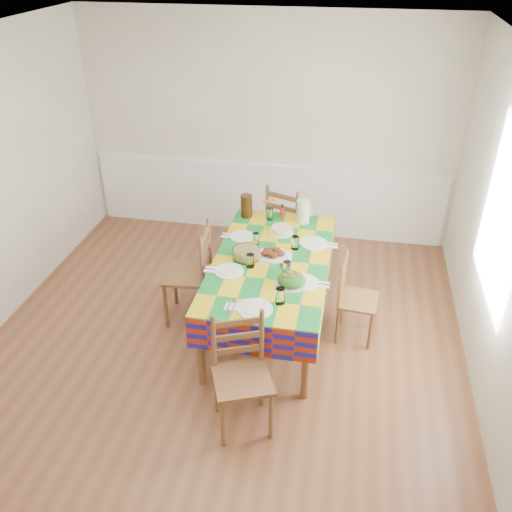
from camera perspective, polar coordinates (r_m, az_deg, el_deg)
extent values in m
cube|color=brown|center=(5.16, -3.84, -10.43)|extent=(4.50, 5.00, 0.04)
cube|color=white|center=(3.93, -5.33, 21.08)|extent=(4.50, 5.00, 0.04)
cube|color=#BDB3A6|center=(6.65, 1.19, 13.20)|extent=(4.50, 0.04, 2.70)
cube|color=#BDB3A6|center=(2.60, -20.02, -23.61)|extent=(4.50, 0.04, 2.70)
cube|color=#BDB3A6|center=(4.41, 25.34, 0.23)|extent=(0.04, 5.00, 2.70)
cube|color=white|center=(6.76, 1.08, 9.44)|extent=(4.41, 0.06, 0.04)
cube|color=white|center=(6.95, 1.06, 6.03)|extent=(4.41, 0.03, 0.90)
plane|color=white|center=(4.60, 24.57, 3.77)|extent=(0.00, 1.40, 1.40)
cylinder|color=brown|center=(4.64, -5.86, -9.90)|extent=(0.07, 0.07, 0.72)
cylinder|color=brown|center=(4.51, 5.30, -11.31)|extent=(0.07, 0.07, 0.72)
cylinder|color=brown|center=(6.07, -1.20, 1.11)|extent=(0.07, 0.07, 0.72)
cylinder|color=brown|center=(5.97, 7.20, 0.30)|extent=(0.07, 0.07, 0.72)
cube|color=brown|center=(5.04, 1.60, -0.66)|extent=(1.01, 1.93, 0.04)
cube|color=#B02A0F|center=(5.03, 1.60, -0.43)|extent=(1.05, 1.97, 0.01)
cube|color=#B02A0F|center=(5.21, -4.15, -1.32)|extent=(0.01, 1.97, 0.30)
cube|color=#B02A0F|center=(5.07, 7.46, -2.52)|extent=(0.01, 1.97, 0.30)
cube|color=#B02A0F|center=(4.34, -0.60, -8.90)|extent=(1.05, 0.01, 0.30)
cube|color=#B02A0F|center=(5.95, 3.14, 3.16)|extent=(1.05, 0.01, 0.30)
cylinder|color=white|center=(4.38, -0.10, -5.59)|extent=(0.29, 0.29, 0.02)
cylinder|color=white|center=(4.38, -0.10, -5.48)|extent=(0.21, 0.21, 0.01)
cylinder|color=white|center=(4.43, 2.56, -4.21)|extent=(0.08, 0.08, 0.14)
cube|color=silver|center=(4.42, -2.60, -5.34)|extent=(0.11, 0.11, 0.01)
cube|color=silver|center=(4.42, -2.87, -5.25)|extent=(0.01, 0.18, 0.00)
cube|color=silver|center=(4.41, -2.32, -5.32)|extent=(0.01, 0.22, 0.00)
cylinder|color=white|center=(4.85, -2.83, -1.60)|extent=(0.27, 0.27, 0.01)
cylinder|color=white|center=(4.85, -2.83, -1.51)|extent=(0.19, 0.19, 0.01)
cylinder|color=white|center=(4.89, -0.61, -0.50)|extent=(0.08, 0.08, 0.13)
cube|color=silver|center=(4.90, -4.86, -1.43)|extent=(0.10, 0.10, 0.01)
cube|color=silver|center=(4.90, -5.09, -1.35)|extent=(0.17, 0.01, 0.00)
cube|color=silver|center=(4.89, -4.64, -1.40)|extent=(0.20, 0.01, 0.00)
cylinder|color=white|center=(5.40, -1.43, 2.05)|extent=(0.25, 0.25, 0.01)
cylinder|color=white|center=(5.39, -1.44, 2.14)|extent=(0.17, 0.17, 0.01)
cylinder|color=white|center=(5.25, -0.03, 1.83)|extent=(0.07, 0.07, 0.12)
cube|color=silver|center=(5.43, -3.14, 2.18)|extent=(0.09, 0.09, 0.01)
cube|color=silver|center=(5.43, -3.33, 2.24)|extent=(0.16, 0.01, 0.00)
cube|color=silver|center=(5.43, -2.95, 2.20)|extent=(0.18, 0.01, 0.00)
cylinder|color=white|center=(4.72, 5.04, -2.79)|extent=(0.26, 0.26, 0.01)
cylinder|color=white|center=(4.71, 5.05, -2.69)|extent=(0.19, 0.19, 0.01)
cylinder|color=white|center=(4.80, 3.26, -1.25)|extent=(0.07, 0.07, 0.13)
cube|color=silver|center=(4.71, 7.17, -3.04)|extent=(0.10, 0.10, 0.01)
cube|color=silver|center=(4.71, 6.93, -2.97)|extent=(0.17, 0.01, 0.00)
cube|color=silver|center=(4.71, 7.41, -3.01)|extent=(0.20, 0.01, 0.00)
cylinder|color=white|center=(5.31, 6.11, 1.33)|extent=(0.27, 0.27, 0.01)
cylinder|color=white|center=(5.30, 6.12, 1.42)|extent=(0.19, 0.19, 0.01)
cylinder|color=white|center=(5.18, 4.13, 1.42)|extent=(0.08, 0.08, 0.13)
cube|color=silver|center=(5.30, 8.07, 1.10)|extent=(0.10, 0.10, 0.01)
cube|color=silver|center=(5.30, 7.85, 1.17)|extent=(0.17, 0.01, 0.00)
cube|color=silver|center=(5.30, 8.29, 1.13)|extent=(0.20, 0.01, 0.00)
ellipsoid|color=white|center=(5.07, 1.78, 0.03)|extent=(0.37, 0.27, 0.02)
ellipsoid|color=black|center=(5.05, 2.52, 0.31)|extent=(0.10, 0.08, 0.05)
ellipsoid|color=black|center=(5.09, 2.14, 0.61)|extent=(0.10, 0.08, 0.05)
ellipsoid|color=black|center=(5.09, 1.32, 0.62)|extent=(0.10, 0.08, 0.05)
ellipsoid|color=black|center=(5.05, 1.10, 0.32)|extent=(0.10, 0.08, 0.05)
ellipsoid|color=black|center=(5.01, 1.77, 0.10)|extent=(0.10, 0.08, 0.05)
cylinder|color=white|center=(4.69, 3.73, -2.93)|extent=(0.27, 0.27, 0.01)
ellipsoid|color=#153F0F|center=(4.67, 3.74, -2.50)|extent=(0.25, 0.25, 0.11)
cube|color=#E24F13|center=(4.62, 3.05, -2.05)|extent=(0.03, 0.02, 0.01)
cube|color=#E24F13|center=(4.66, 3.59, -1.73)|extent=(0.04, 0.04, 0.01)
cube|color=#E24F13|center=(4.61, 3.95, -2.14)|extent=(0.03, 0.04, 0.01)
cube|color=#E24F13|center=(4.65, 4.48, -1.82)|extent=(0.04, 0.04, 0.01)
cylinder|color=white|center=(5.04, -1.03, 0.29)|extent=(0.26, 0.26, 0.09)
cylinder|color=#EACF7C|center=(5.04, -1.03, 0.29)|extent=(0.24, 0.24, 0.08)
cylinder|color=white|center=(5.48, 2.72, 2.51)|extent=(0.24, 0.24, 0.01)
cylinder|color=tan|center=(5.47, 2.73, 2.82)|extent=(0.21, 0.21, 0.06)
cube|color=black|center=(4.91, 2.83, -1.23)|extent=(0.12, 0.29, 0.01)
cube|color=black|center=(4.92, 3.44, -1.16)|extent=(0.06, 0.30, 0.01)
cylinder|color=white|center=(5.72, 1.45, 4.46)|extent=(0.07, 0.07, 0.13)
cylinder|color=#2A7828|center=(5.70, 1.24, 4.90)|extent=(0.01, 0.01, 0.18)
ellipsoid|color=#E24F13|center=(5.66, 0.93, 5.76)|extent=(0.06, 0.06, 0.02)
cylinder|color=#2A7828|center=(5.70, 1.63, 4.91)|extent=(0.01, 0.01, 0.18)
ellipsoid|color=#E24F13|center=(5.67, 1.91, 5.94)|extent=(0.06, 0.06, 0.02)
cylinder|color=#2A7828|center=(5.68, 1.43, 4.81)|extent=(0.01, 0.01, 0.18)
ellipsoid|color=#E24F13|center=(5.61, 1.40, 5.84)|extent=(0.06, 0.06, 0.02)
cylinder|color=red|center=(5.74, 2.77, 4.72)|extent=(0.04, 0.04, 0.16)
cylinder|color=#B2DB9B|center=(5.66, 4.99, 4.69)|extent=(0.14, 0.14, 0.24)
cylinder|color=black|center=(5.75, -1.01, 5.30)|extent=(0.12, 0.12, 0.25)
cube|color=white|center=(4.24, -0.15, -7.02)|extent=(0.09, 0.03, 0.02)
cylinder|color=brown|center=(4.24, -3.53, -17.20)|extent=(0.04, 0.04, 0.46)
cylinder|color=brown|center=(4.29, 1.57, -16.52)|extent=(0.04, 0.04, 0.46)
cylinder|color=brown|center=(4.48, -4.17, -13.92)|extent=(0.04, 0.04, 0.46)
cylinder|color=brown|center=(4.52, 0.60, -13.32)|extent=(0.04, 0.04, 0.46)
cube|color=brown|center=(4.20, -1.43, -12.89)|extent=(0.55, 0.54, 0.03)
cylinder|color=brown|center=(4.16, -4.45, -9.07)|extent=(0.04, 0.04, 0.51)
cylinder|color=brown|center=(4.20, 0.60, -8.48)|extent=(0.04, 0.04, 0.51)
cube|color=brown|center=(4.24, -1.88, -9.84)|extent=(0.35, 0.16, 0.05)
cube|color=brown|center=(4.16, -1.91, -8.46)|extent=(0.35, 0.16, 0.05)
cube|color=brown|center=(4.07, -1.95, -7.01)|extent=(0.35, 0.16, 0.05)
cylinder|color=brown|center=(6.47, 5.65, 1.69)|extent=(0.04, 0.04, 0.47)
cylinder|color=brown|center=(6.61, 2.73, 2.53)|extent=(0.04, 0.04, 0.47)
cylinder|color=brown|center=(6.19, 4.18, 0.32)|extent=(0.04, 0.04, 0.47)
cylinder|color=brown|center=(6.34, 1.17, 1.22)|extent=(0.04, 0.04, 0.47)
cube|color=brown|center=(6.28, 3.50, 3.45)|extent=(0.56, 0.55, 0.03)
cylinder|color=brown|center=(5.94, 4.32, 4.39)|extent=(0.04, 0.04, 0.52)
cylinder|color=brown|center=(6.10, 1.17, 5.23)|extent=(0.04, 0.04, 0.52)
cube|color=brown|center=(6.07, 2.70, 3.93)|extent=(0.36, 0.15, 0.05)
cube|color=brown|center=(6.01, 2.73, 5.08)|extent=(0.36, 0.15, 0.05)
cube|color=brown|center=(5.95, 2.77, 6.26)|extent=(0.36, 0.15, 0.05)
cylinder|color=brown|center=(5.68, -8.53, -2.92)|extent=(0.04, 0.04, 0.49)
cylinder|color=brown|center=(5.37, -9.47, -5.26)|extent=(0.04, 0.04, 0.49)
cylinder|color=brown|center=(5.61, -4.83, -3.14)|extent=(0.04, 0.04, 0.49)
cylinder|color=brown|center=(5.30, -5.55, -5.53)|extent=(0.04, 0.04, 0.49)
cube|color=brown|center=(5.34, -7.27, -1.88)|extent=(0.48, 0.50, 0.03)
cylinder|color=brown|center=(5.34, -4.95, 1.48)|extent=(0.04, 0.04, 0.55)
cylinder|color=brown|center=(5.00, -5.72, -0.75)|extent=(0.04, 0.04, 0.55)
cube|color=brown|center=(5.22, -5.27, -0.64)|extent=(0.06, 0.39, 0.05)
cube|color=brown|center=(5.15, -5.34, 0.71)|extent=(0.06, 0.39, 0.05)
cube|color=brown|center=(5.08, -5.42, 2.10)|extent=(0.06, 0.39, 0.05)
cylinder|color=brown|center=(5.18, 11.93, -7.80)|extent=(0.03, 0.03, 0.40)
cylinder|color=brown|center=(5.43, 12.26, -5.72)|extent=(0.03, 0.03, 0.40)
cylinder|color=brown|center=(5.19, 8.56, -7.29)|extent=(0.03, 0.03, 0.40)
cylinder|color=brown|center=(5.45, 9.07, -5.24)|extent=(0.03, 0.03, 0.40)
cube|color=brown|center=(5.18, 10.68, -4.60)|extent=(0.39, 0.41, 0.03)
cylinder|color=brown|center=(4.94, 8.84, -3.39)|extent=(0.03, 0.03, 0.45)
cylinder|color=brown|center=(5.21, 9.35, -1.44)|extent=(0.03, 0.03, 0.45)
cube|color=brown|center=(5.12, 9.02, -3.23)|extent=(0.05, 0.32, 0.04)
cube|color=brown|center=(5.06, 9.13, -2.14)|extent=(0.05, 0.32, 0.04)
cube|color=brown|center=(4.99, 9.24, -1.01)|extent=(0.05, 0.32, 0.04)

